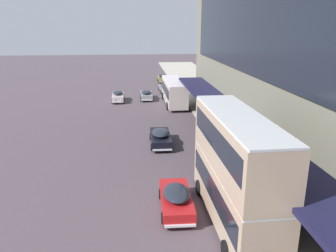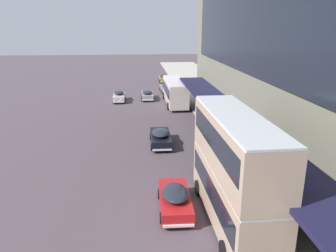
% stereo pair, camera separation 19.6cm
% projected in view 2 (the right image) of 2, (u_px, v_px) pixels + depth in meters
% --- Properties ---
extents(transit_bus_kerbside_front, '(2.80, 10.40, 3.41)m').
position_uv_depth(transit_bus_kerbside_front, '(175.00, 91.00, 46.35)').
color(transit_bus_kerbside_front, beige).
rests_on(transit_bus_kerbside_front, ground).
extents(transit_bus_kerbside_rear, '(2.82, 9.96, 6.38)m').
position_uv_depth(transit_bus_kerbside_rear, '(234.00, 167.00, 17.81)').
color(transit_bus_kerbside_rear, tan).
rests_on(transit_bus_kerbside_rear, ground).
extents(sedan_far_back, '(2.00, 4.85, 1.53)m').
position_uv_depth(sedan_far_back, '(161.00, 137.00, 30.72)').
color(sedan_far_back, black).
rests_on(sedan_far_back, ground).
extents(sedan_lead_near, '(1.92, 4.54, 1.46)m').
position_uv_depth(sedan_lead_near, '(166.00, 88.00, 55.19)').
color(sedan_lead_near, gray).
rests_on(sedan_lead_near, ground).
extents(sedan_second_mid, '(1.86, 4.67, 1.42)m').
position_uv_depth(sedan_second_mid, '(147.00, 95.00, 49.70)').
color(sedan_second_mid, gray).
rests_on(sedan_second_mid, ground).
extents(sedan_trailing_mid, '(1.79, 4.25, 1.58)m').
position_uv_depth(sedan_trailing_mid, '(164.00, 78.00, 64.77)').
color(sedan_trailing_mid, olive).
rests_on(sedan_trailing_mid, ground).
extents(sedan_lead_mid, '(1.83, 4.40, 1.53)m').
position_uv_depth(sedan_lead_mid, '(119.00, 96.00, 48.42)').
color(sedan_lead_mid, beige).
rests_on(sedan_lead_mid, ground).
extents(sedan_second_near, '(2.07, 4.76, 1.53)m').
position_uv_depth(sedan_second_near, '(175.00, 199.00, 19.84)').
color(sedan_second_near, '#B0181B').
rests_on(sedan_second_near, ground).
extents(pedestrian_at_kerb, '(0.39, 0.57, 1.86)m').
position_uv_depth(pedestrian_at_kerb, '(293.00, 200.00, 18.82)').
color(pedestrian_at_kerb, black).
rests_on(pedestrian_at_kerb, sidewalk_kerb).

